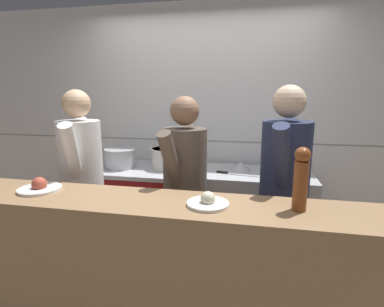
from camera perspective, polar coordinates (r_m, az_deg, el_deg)
The scene contains 14 objects.
wall_back_tiled at distance 3.32m, azimuth 2.83°, elevation 5.08°, with size 8.00×0.06×2.60m.
oven_range at distance 3.30m, azimuth -8.92°, elevation -10.30°, with size 1.19×0.71×0.91m.
prep_counter at distance 3.11m, azimuth 11.78°, elevation -11.77°, with size 1.07×0.65×0.92m.
pass_counter at distance 2.06m, azimuth -6.54°, elevation -22.82°, with size 2.94×0.45×1.04m.
stock_pot at distance 3.19m, azimuth -13.51°, elevation -0.78°, with size 0.32×0.32×0.20m.
sauce_pot at distance 3.07m, azimuth -4.75°, elevation -0.84°, with size 0.33×0.33×0.21m.
mixing_bowl_steel at distance 2.98m, azimuth 9.22°, elevation -2.45°, with size 0.21×0.21×0.09m.
chefs_knife at distance 2.85m, azimuth 7.93°, elevation -3.83°, with size 0.40×0.10×0.02m.
plated_dish_main at distance 2.22m, azimuth -27.03°, elevation -5.72°, with size 0.27×0.27×0.09m.
plated_dish_appetiser at distance 1.73m, azimuth 3.03°, elevation -9.19°, with size 0.24×0.24×0.08m.
pepper_mill at distance 1.71m, azimuth 20.05°, elevation -4.37°, with size 0.09×0.09×0.35m.
chef_head_cook at distance 2.67m, azimuth -20.17°, elevation -5.03°, with size 0.43×0.74×1.70m.
chef_sous at distance 2.36m, azimuth -1.30°, elevation -7.18°, with size 0.41×0.72×1.65m.
chef_line at distance 2.32m, azimuth 17.04°, elevation -6.88°, with size 0.42×0.76×1.73m.
Camera 1 is at (0.50, -1.86, 1.68)m, focal length 28.00 mm.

